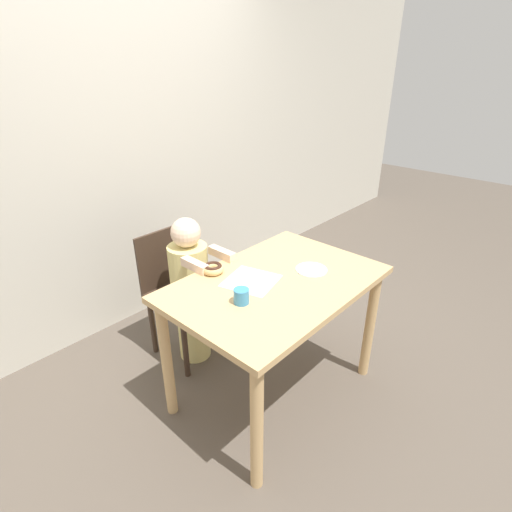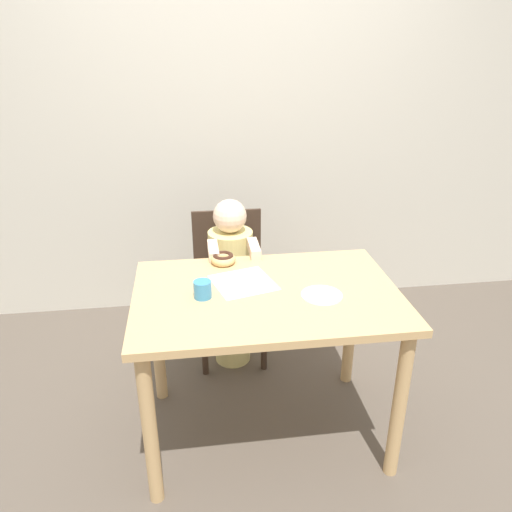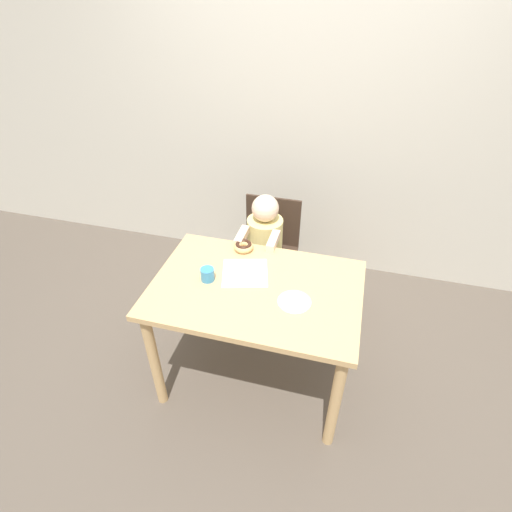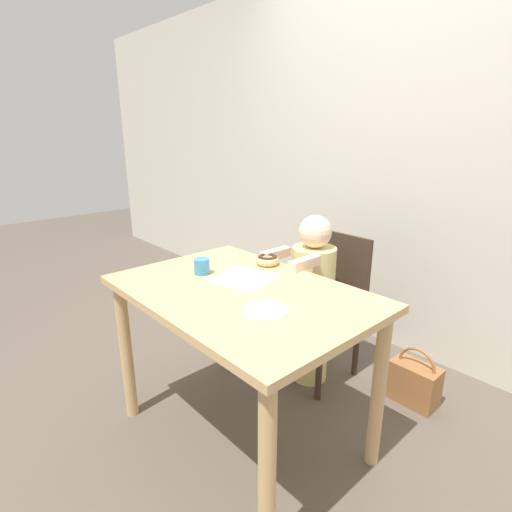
% 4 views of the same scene
% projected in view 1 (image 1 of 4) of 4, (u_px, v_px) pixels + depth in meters
% --- Properties ---
extents(ground_plane, '(12.00, 12.00, 0.00)m').
position_uv_depth(ground_plane, '(273.00, 390.00, 2.46)').
color(ground_plane, brown).
extents(wall_back, '(8.00, 0.05, 2.50)m').
position_uv_depth(wall_back, '(124.00, 154.00, 2.74)').
color(wall_back, beige).
rests_on(wall_back, ground_plane).
extents(dining_table, '(1.15, 0.78, 0.78)m').
position_uv_depth(dining_table, '(276.00, 299.00, 2.17)').
color(dining_table, tan).
rests_on(dining_table, ground_plane).
extents(chair, '(0.41, 0.42, 0.86)m').
position_uv_depth(chair, '(180.00, 291.00, 2.63)').
color(chair, '#38281E').
rests_on(chair, ground_plane).
extents(child_figure, '(0.26, 0.41, 1.00)m').
position_uv_depth(child_figure, '(191.00, 291.00, 2.54)').
color(child_figure, '#E0D17F').
rests_on(child_figure, ground_plane).
extents(donut, '(0.12, 0.12, 0.05)m').
position_uv_depth(donut, '(213.00, 268.00, 2.19)').
color(donut, '#DBB270').
rests_on(donut, dining_table).
extents(napkin, '(0.31, 0.31, 0.00)m').
position_uv_depth(napkin, '(251.00, 281.00, 2.12)').
color(napkin, white).
rests_on(napkin, dining_table).
extents(handbag, '(0.25, 0.14, 0.33)m').
position_uv_depth(handbag, '(227.00, 295.00, 3.22)').
color(handbag, brown).
rests_on(handbag, ground_plane).
extents(cup, '(0.08, 0.08, 0.08)m').
position_uv_depth(cup, '(241.00, 296.00, 1.91)').
color(cup, teal).
rests_on(cup, dining_table).
extents(plate, '(0.18, 0.18, 0.01)m').
position_uv_depth(plate, '(311.00, 269.00, 2.23)').
color(plate, white).
rests_on(plate, dining_table).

